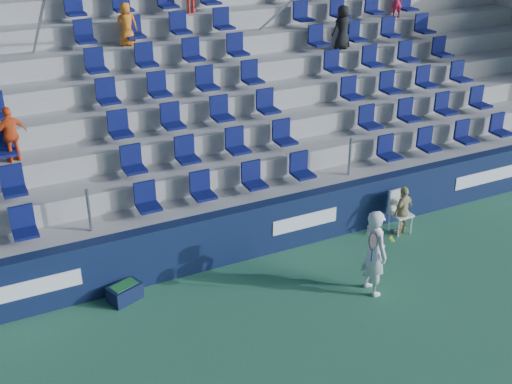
% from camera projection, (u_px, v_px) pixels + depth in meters
% --- Properties ---
extents(ground, '(70.00, 70.00, 0.00)m').
position_uv_depth(ground, '(316.00, 342.00, 11.35)').
color(ground, '#2F6F4D').
rests_on(ground, ground).
extents(sponsor_wall, '(24.00, 0.32, 1.20)m').
position_uv_depth(sponsor_wall, '(240.00, 234.00, 13.63)').
color(sponsor_wall, '#101B3D').
rests_on(sponsor_wall, ground).
extents(grandstand, '(24.00, 8.17, 6.63)m').
position_uv_depth(grandstand, '(159.00, 99.00, 17.07)').
color(grandstand, '#9F9F9A').
rests_on(grandstand, ground).
extents(tennis_player, '(0.69, 0.67, 1.79)m').
position_uv_depth(tennis_player, '(374.00, 252.00, 12.38)').
color(tennis_player, white).
rests_on(tennis_player, ground).
extents(line_judge_chair, '(0.46, 0.47, 1.02)m').
position_uv_depth(line_judge_chair, '(399.00, 208.00, 14.76)').
color(line_judge_chair, white).
rests_on(line_judge_chair, ground).
extents(line_judge, '(0.75, 0.50, 1.18)m').
position_uv_depth(line_judge, '(403.00, 210.00, 14.62)').
color(line_judge, tan).
rests_on(line_judge, ground).
extents(ball_bin, '(0.72, 0.59, 0.35)m').
position_uv_depth(ball_bin, '(125.00, 292.00, 12.42)').
color(ball_bin, '#0D1632').
rests_on(ball_bin, ground).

